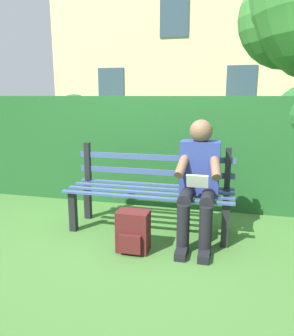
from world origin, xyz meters
name	(u,v)px	position (x,y,z in m)	size (l,w,h in m)	color
ground	(149,230)	(0.00, 0.00, 0.00)	(60.00, 60.00, 0.00)	#3D6B2D
park_bench	(151,190)	(0.00, -0.07, 0.43)	(1.72, 0.54, 0.89)	black
person_seated	(199,178)	(-0.51, 0.10, 0.63)	(0.44, 0.73, 1.18)	navy
hedge_backdrop	(170,146)	(-0.01, -1.16, 0.74)	(5.51, 0.84, 1.53)	#1E5123
building_facade	(181,49)	(1.00, -9.05, 3.04)	(8.40, 3.11, 6.08)	beige
backpack	(133,232)	(0.04, 0.49, 0.19)	(0.29, 0.26, 0.38)	#4C1919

